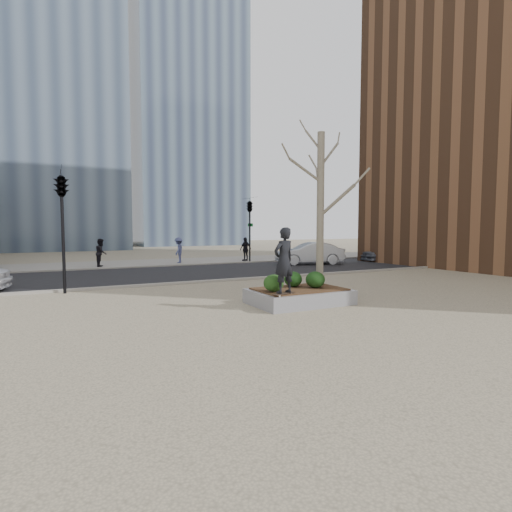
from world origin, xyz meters
TOP-DOWN VIEW (x-y plane):
  - ground at (0.00, 0.00)m, footprint 120.00×120.00m
  - street at (0.00, 10.00)m, footprint 60.00×8.00m
  - far_sidewalk at (0.00, 17.00)m, footprint 60.00×6.00m
  - planter at (1.00, 0.00)m, footprint 3.00×2.00m
  - planter_mulch at (1.00, 0.00)m, footprint 2.70×1.70m
  - sycamore_tree at (2.00, 0.30)m, footprint 2.80×2.80m
  - shrub_left at (-0.05, -0.21)m, footprint 0.61×0.61m
  - shrub_middle at (1.00, 0.37)m, footprint 0.58×0.58m
  - shrub_right at (1.51, -0.14)m, footprint 0.61×0.61m
  - skateboard at (-0.02, -0.74)m, footprint 0.80×0.43m
  - skateboarder at (-0.02, -0.74)m, footprint 0.76×0.58m
  - car_silver at (9.13, 11.08)m, footprint 4.62×2.73m
  - car_third at (15.90, 10.61)m, footprint 4.80×2.79m
  - pedestrian_a at (-3.18, 15.61)m, footprint 0.82×0.96m
  - pedestrian_b at (1.78, 15.92)m, footprint 1.12×1.29m
  - pedestrian_c at (6.57, 15.41)m, footprint 1.07×0.68m
  - traffic_light_near at (-5.50, 5.60)m, footprint 0.60×2.48m
  - traffic_light_far at (6.50, 14.60)m, footprint 0.60×2.48m
  - building_glass_a at (-6.00, 42.00)m, footprint 16.00×16.00m
  - building_glass_b at (12.00, 48.00)m, footprint 15.00×15.00m

SIDE VIEW (x-z plane):
  - ground at x=0.00m, z-range 0.00..0.00m
  - street at x=0.00m, z-range 0.00..0.02m
  - far_sidewalk at x=0.00m, z-range 0.00..0.02m
  - planter at x=1.00m, z-range 0.00..0.45m
  - planter_mulch at x=1.00m, z-range 0.45..0.49m
  - skateboard at x=-0.02m, z-range 0.45..0.53m
  - car_third at x=15.90m, z-range 0.02..1.33m
  - shrub_middle at x=1.00m, z-range 0.49..0.98m
  - car_silver at x=9.13m, z-range 0.02..1.46m
  - shrub_left at x=-0.05m, z-range 0.49..1.00m
  - shrub_right at x=1.51m, z-range 0.49..1.01m
  - pedestrian_c at x=6.57m, z-range 0.02..1.72m
  - pedestrian_a at x=-3.18m, z-range 0.02..1.74m
  - pedestrian_b at x=1.78m, z-range 0.02..1.75m
  - skateboarder at x=-0.02m, z-range 0.52..2.40m
  - traffic_light_near at x=-5.50m, z-range 0.00..4.50m
  - traffic_light_far at x=6.50m, z-range 0.00..4.50m
  - sycamore_tree at x=2.00m, z-range 0.49..7.09m
  - building_glass_a at x=-6.00m, z-range 0.00..45.00m
  - building_glass_b at x=12.00m, z-range 0.00..55.00m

